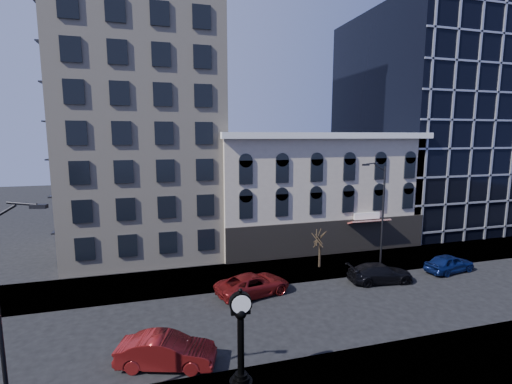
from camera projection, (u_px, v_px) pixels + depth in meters
name	position (u px, v px, depth m)	size (l,w,h in m)	color
ground	(244.00, 321.00, 24.54)	(160.00, 160.00, 0.00)	black
sidewalk_far	(221.00, 277.00, 32.13)	(160.00, 6.00, 0.12)	#9D9A8E
cream_tower	(140.00, 65.00, 37.94)	(15.90, 15.40, 42.50)	beige
victorian_row	(312.00, 191.00, 42.02)	(22.60, 11.19, 12.50)	#BFB19D
glass_office	(431.00, 122.00, 51.04)	(20.00, 20.15, 28.00)	black
street_clock	(241.00, 343.00, 17.64)	(1.13, 1.13, 5.00)	black
street_lamp_near	(12.00, 259.00, 14.01)	(2.50, 0.87, 9.81)	black
street_lamp_far	(377.00, 188.00, 32.90)	(2.57, 0.47, 9.92)	black
bare_tree_far	(320.00, 235.00, 33.98)	(2.36, 2.36, 4.05)	#2F2417
car_near_b	(166.00, 351.00, 19.64)	(1.81, 5.18, 1.71)	maroon
car_far_a	(253.00, 284.00, 28.54)	(2.71, 5.88, 1.63)	maroon
car_far_b	(380.00, 273.00, 31.00)	(2.22, 5.47, 1.59)	black
car_far_c	(449.00, 263.00, 33.30)	(1.93, 4.80, 1.63)	#0C194C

